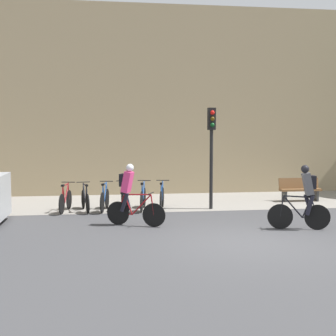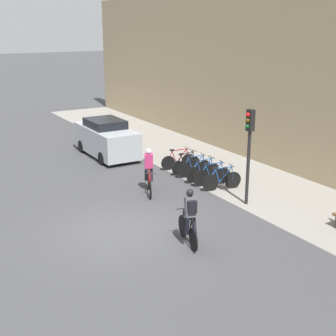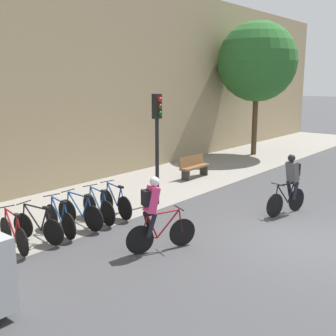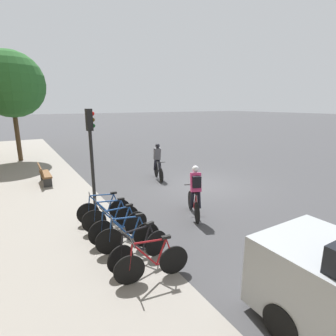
% 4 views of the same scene
% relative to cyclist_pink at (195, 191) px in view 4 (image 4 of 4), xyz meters
% --- Properties ---
extents(ground, '(200.00, 200.00, 0.00)m').
position_rel_cyclist_pink_xyz_m(ground, '(2.74, -2.48, -0.95)').
color(ground, '#3D3D3F').
extents(kerb_strip, '(44.00, 4.50, 0.01)m').
position_rel_cyclist_pink_xyz_m(kerb_strip, '(2.74, 4.27, -0.94)').
color(kerb_strip, gray).
rests_on(kerb_strip, ground).
extents(cyclist_pink, '(1.63, 0.79, 1.78)m').
position_rel_cyclist_pink_xyz_m(cyclist_pink, '(0.00, 0.00, 0.00)').
color(cyclist_pink, black).
rests_on(cyclist_pink, ground).
extents(cyclist_grey, '(1.66, 0.59, 1.79)m').
position_rel_cyclist_pink_xyz_m(cyclist_grey, '(4.74, -1.22, 0.00)').
color(cyclist_grey, black).
rests_on(cyclist_grey, ground).
extents(parked_bike_0, '(0.46, 1.64, 0.97)m').
position_rel_cyclist_pink_xyz_m(parked_bike_0, '(-2.02, 2.61, -0.55)').
color(parked_bike_0, black).
rests_on(parked_bike_0, ground).
extents(parked_bike_1, '(0.48, 1.64, 0.96)m').
position_rel_cyclist_pink_xyz_m(parked_bike_1, '(-1.36, 2.61, -0.55)').
color(parked_bike_1, black).
rests_on(parked_bike_1, ground).
extents(parked_bike_2, '(0.46, 1.63, 0.98)m').
position_rel_cyclist_pink_xyz_m(parked_bike_2, '(-0.71, 2.61, -0.54)').
color(parked_bike_2, black).
rests_on(parked_bike_2, ground).
extents(parked_bike_3, '(0.46, 1.73, 0.98)m').
position_rel_cyclist_pink_xyz_m(parked_bike_3, '(-0.05, 2.61, -0.54)').
color(parked_bike_3, black).
rests_on(parked_bike_3, ground).
extents(parked_bike_4, '(0.47, 1.66, 0.99)m').
position_rel_cyclist_pink_xyz_m(parked_bike_4, '(0.60, 2.61, -0.53)').
color(parked_bike_4, black).
rests_on(parked_bike_4, ground).
extents(parked_bike_5, '(0.49, 1.66, 0.98)m').
position_rel_cyclist_pink_xyz_m(parked_bike_5, '(1.26, 2.61, -0.54)').
color(parked_bike_5, black).
rests_on(parked_bike_5, ground).
extents(traffic_light_pole, '(0.26, 0.30, 3.51)m').
position_rel_cyclist_pink_xyz_m(traffic_light_pole, '(2.96, 2.44, 1.49)').
color(traffic_light_pole, black).
rests_on(traffic_light_pole, ground).
extents(bench, '(1.60, 0.44, 0.89)m').
position_rel_cyclist_pink_xyz_m(bench, '(6.77, 3.75, -0.48)').
color(bench, brown).
rests_on(bench, ground).
extents(street_tree_0, '(4.11, 4.11, 6.93)m').
position_rel_cyclist_pink_xyz_m(street_tree_0, '(13.32, 4.51, 3.91)').
color(street_tree_0, '#4C3823').
rests_on(street_tree_0, ground).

